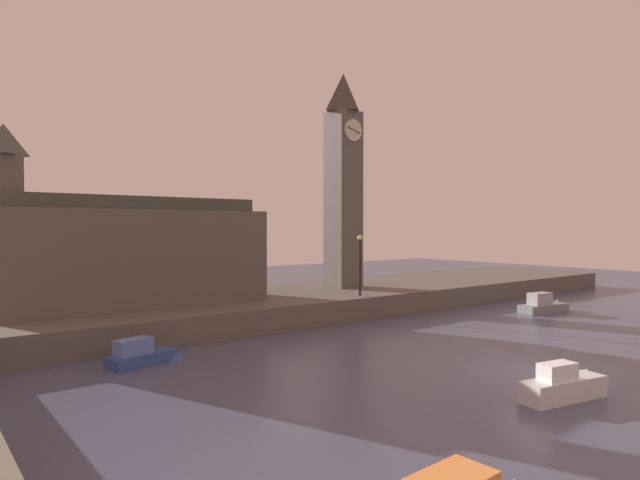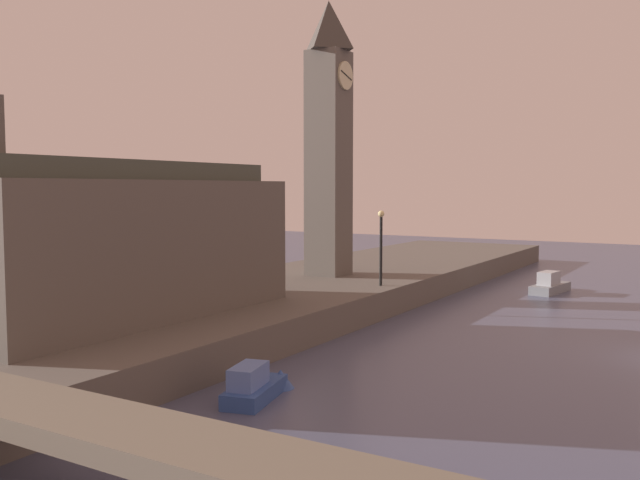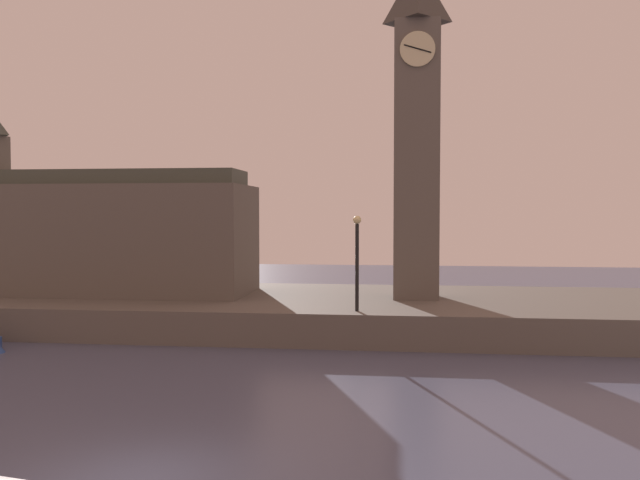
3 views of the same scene
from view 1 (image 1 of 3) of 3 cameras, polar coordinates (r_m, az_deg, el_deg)
The scene contains 8 objects.
ground_plane at distance 25.23m, azimuth 21.88°, elevation -12.96°, with size 120.00×120.00×0.00m, color #474C66.
far_embankment at distance 38.98m, azimuth -4.59°, elevation -6.67°, with size 70.00×12.00×1.50m, color #5B544C.
clock_tower at distance 42.54m, azimuth 2.47°, elevation 6.62°, with size 2.44×2.48×16.66m.
parliament_hall at distance 34.39m, azimuth -19.53°, elevation -1.22°, with size 15.29×5.82×10.13m.
streetlamp at distance 37.02m, azimuth 4.24°, elevation -1.94°, with size 0.36×0.36×4.15m.
boat_ferry_white at distance 22.11m, azimuth 24.56°, elevation -13.71°, with size 4.07×1.63×1.41m.
boat_tour_blue at distance 26.26m, azimuth -17.77°, elevation -11.42°, with size 3.72×1.87×1.30m.
boat_cruiser_grey at distance 43.20m, azimuth 22.73°, elevation -6.36°, with size 4.76×1.91×1.63m.
Camera 1 is at (-21.14, -12.29, 6.21)m, focal length 30.35 mm.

